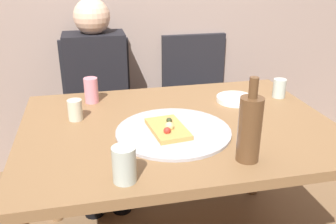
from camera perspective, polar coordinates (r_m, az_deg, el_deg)
dining_table at (r=1.60m, az=1.58°, el=-4.37°), size 1.31×0.96×0.73m
pizza_tray at (r=1.48m, az=0.84°, el=-3.05°), size 0.46×0.46×0.01m
pizza_slice_last at (r=1.46m, az=-0.02°, el=-2.56°), size 0.16×0.23×0.05m
wine_bottle at (r=1.27m, az=12.56°, el=-2.44°), size 0.08×0.08×0.30m
tumbler_near at (r=1.63m, az=-14.20°, el=0.31°), size 0.06×0.06×0.09m
tumbler_far at (r=1.92m, az=16.87°, el=3.55°), size 0.06×0.06×0.09m
wine_glass at (r=1.16m, az=-6.79°, el=-8.07°), size 0.08×0.08×0.12m
soda_can at (r=1.81m, az=-11.81°, el=3.32°), size 0.07×0.07×0.12m
plate_stack at (r=1.83m, az=10.36°, el=1.99°), size 0.18×0.18×0.02m
chair_left at (r=2.41m, az=-10.74°, el=1.48°), size 0.44×0.44×0.90m
chair_right at (r=2.52m, az=4.59°, el=2.71°), size 0.44×0.44×0.90m
guest_in_sweater at (r=2.23m, az=-10.80°, el=3.16°), size 0.36×0.56×1.17m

